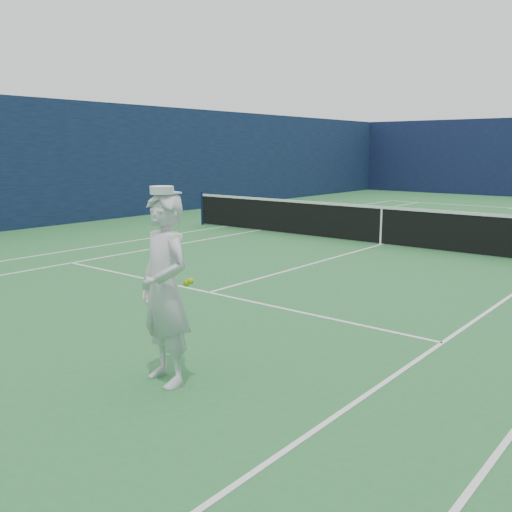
# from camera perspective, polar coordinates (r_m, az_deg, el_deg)

# --- Properties ---
(ground) EXTENTS (80.00, 80.00, 0.00)m
(ground) POSITION_cam_1_polar(r_m,az_deg,el_deg) (15.06, 12.33, 1.10)
(ground) COLOR #2A6F36
(ground) RESTS_ON ground
(court_markings) EXTENTS (11.03, 23.83, 0.01)m
(court_markings) POSITION_cam_1_polar(r_m,az_deg,el_deg) (15.06, 12.33, 1.11)
(court_markings) COLOR white
(court_markings) RESTS_ON ground
(windscreen_fence) EXTENTS (20.12, 36.12, 4.00)m
(windscreen_fence) POSITION_cam_1_polar(r_m,az_deg,el_deg) (14.87, 12.64, 8.71)
(windscreen_fence) COLOR #0E1535
(windscreen_fence) RESTS_ON ground
(tennis_net) EXTENTS (12.88, 0.09, 1.07)m
(tennis_net) POSITION_cam_1_polar(r_m,az_deg,el_deg) (14.98, 12.42, 3.19)
(tennis_net) COLOR #141E4C
(tennis_net) RESTS_ON ground
(tennis_player) EXTENTS (0.82, 0.64, 2.08)m
(tennis_player) POSITION_cam_1_polar(r_m,az_deg,el_deg) (5.98, -9.10, -3.30)
(tennis_player) COLOR white
(tennis_player) RESTS_ON ground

